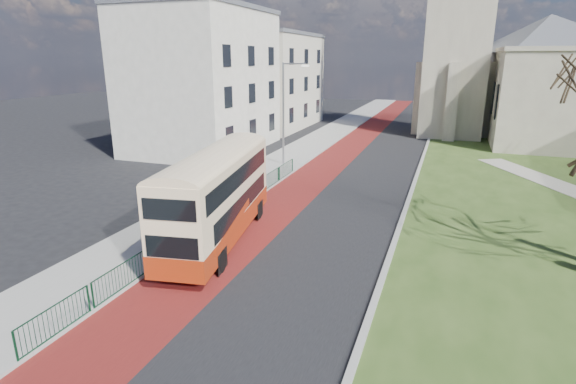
% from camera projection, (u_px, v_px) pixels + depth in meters
% --- Properties ---
extents(ground, '(160.00, 160.00, 0.00)m').
position_uv_depth(ground, '(235.00, 264.00, 19.12)').
color(ground, black).
rests_on(ground, ground).
extents(road_carriageway, '(9.00, 120.00, 0.01)m').
position_uv_depth(road_carriageway, '(361.00, 165.00, 36.66)').
color(road_carriageway, black).
rests_on(road_carriageway, ground).
extents(bus_lane, '(3.40, 120.00, 0.01)m').
position_uv_depth(bus_lane, '(329.00, 163.00, 37.54)').
color(bus_lane, '#591414').
rests_on(bus_lane, ground).
extents(pavement_west, '(4.00, 120.00, 0.12)m').
position_uv_depth(pavement_west, '(286.00, 159.00, 38.75)').
color(pavement_west, gray).
rests_on(pavement_west, ground).
extents(kerb_west, '(0.25, 120.00, 0.13)m').
position_uv_depth(kerb_west, '(308.00, 161.00, 38.10)').
color(kerb_west, '#999993').
rests_on(kerb_west, ground).
extents(kerb_east, '(0.25, 80.00, 0.13)m').
position_uv_depth(kerb_east, '(421.00, 164.00, 36.95)').
color(kerb_east, '#999993').
rests_on(kerb_east, ground).
extents(pedestrian_railing, '(0.07, 24.00, 1.12)m').
position_uv_depth(pedestrian_railing, '(218.00, 215.00, 23.53)').
color(pedestrian_railing, '#0D391F').
rests_on(pedestrian_railing, ground).
extents(gothic_church, '(16.38, 18.00, 40.00)m').
position_uv_depth(gothic_church, '(509.00, 10.00, 45.52)').
color(gothic_church, gray).
rests_on(gothic_church, ground).
extents(street_block_near, '(10.30, 14.30, 13.00)m').
position_uv_depth(street_block_near, '(202.00, 80.00, 41.63)').
color(street_block_near, beige).
rests_on(street_block_near, ground).
extents(street_block_far, '(10.30, 16.30, 11.50)m').
position_uv_depth(street_block_far, '(268.00, 80.00, 56.26)').
color(street_block_far, beige).
rests_on(street_block_far, ground).
extents(streetlamp, '(2.13, 0.18, 8.00)m').
position_uv_depth(streetlamp, '(285.00, 109.00, 35.44)').
color(streetlamp, gray).
rests_on(streetlamp, pavement_west).
extents(bus, '(4.05, 10.46, 4.27)m').
position_uv_depth(bus, '(217.00, 193.00, 20.85)').
color(bus, '#97290E').
rests_on(bus, ground).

